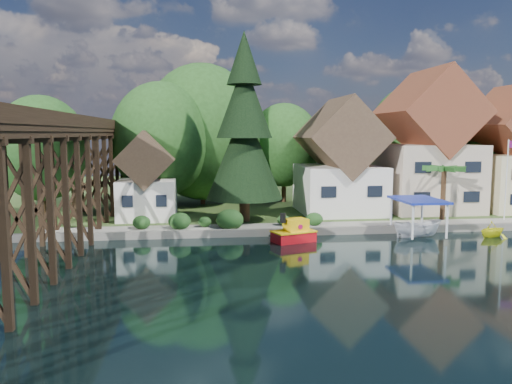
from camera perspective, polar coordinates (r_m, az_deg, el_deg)
ground at (r=32.14m, az=5.25°, el=-7.90°), size 140.00×140.00×0.00m
bank at (r=65.22m, az=-0.92°, el=-0.17°), size 140.00×52.00×0.50m
seawall at (r=40.58m, az=8.47°, el=-4.41°), size 60.00×0.40×0.62m
promenade at (r=42.32m, az=10.63°, el=-3.69°), size 50.00×2.60×0.06m
trestle_bridge at (r=36.94m, az=-21.58°, el=1.99°), size 4.12×44.18×9.30m
house_left at (r=48.43m, az=9.53°, el=3.14°), size 7.64×8.64×11.02m
house_center at (r=52.06m, az=18.99°, el=4.52°), size 8.65×9.18×13.89m
shed at (r=45.34m, az=-12.35°, el=1.17°), size 5.09×5.40×7.85m
bg_trees at (r=52.21m, az=1.58°, el=5.84°), size 49.90×13.30×10.57m
shrubs at (r=40.31m, az=-3.89°, el=-3.10°), size 15.76×2.47×1.70m
conifer at (r=42.80m, az=-1.34°, el=6.96°), size 6.56×6.56×16.14m
palm_tree at (r=46.36m, az=20.71°, el=2.34°), size 4.14×4.14×5.04m
flagpole at (r=48.48m, az=26.91°, el=2.13°), size 1.04×0.47×7.05m
tugboat at (r=37.59m, az=4.37°, el=-4.66°), size 3.57×2.70×2.30m
boat_white_a at (r=38.48m, az=4.51°, el=-4.81°), size 4.65×3.91×0.82m
boat_canopy at (r=40.98m, az=17.99°, el=-3.15°), size 3.82×4.73×3.04m
boat_yellow at (r=43.49m, az=25.45°, el=-3.74°), size 3.21×3.00×1.37m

